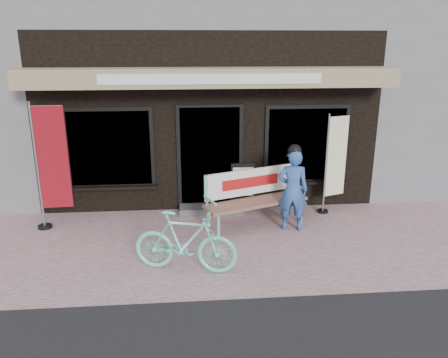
{
  "coord_description": "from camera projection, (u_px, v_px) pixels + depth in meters",
  "views": [
    {
      "loc": [
        -0.46,
        -6.68,
        3.35
      ],
      "look_at": [
        0.18,
        0.7,
        1.05
      ],
      "focal_mm": 35.0,
      "sensor_mm": 36.0,
      "label": 1
    }
  ],
  "objects": [
    {
      "name": "nobori_red",
      "position": [
        51.0,
        165.0,
        7.97
      ],
      "size": [
        0.7,
        0.28,
        2.39
      ],
      "rotation": [
        0.0,
        0.0,
        0.06
      ],
      "color": "gray",
      "rests_on": "ground"
    },
    {
      "name": "bicycle",
      "position": [
        185.0,
        242.0,
        6.6
      ],
      "size": [
        1.68,
        0.86,
        0.97
      ],
      "primitive_type": "imported",
      "rotation": [
        0.0,
        0.0,
        1.31
      ],
      "color": "#74E2CD",
      "rests_on": "ground"
    },
    {
      "name": "menu_stand",
      "position": [
        243.0,
        185.0,
        9.13
      ],
      "size": [
        0.5,
        0.12,
        1.0
      ],
      "rotation": [
        0.0,
        0.0,
        -0.02
      ],
      "color": "black",
      "rests_on": "ground"
    },
    {
      "name": "nobori_cream",
      "position": [
        334.0,
        162.0,
        8.84
      ],
      "size": [
        0.61,
        0.32,
        2.06
      ],
      "rotation": [
        0.0,
        0.0,
        0.35
      ],
      "color": "gray",
      "rests_on": "ground"
    },
    {
      "name": "storefront",
      "position": [
        203.0,
        58.0,
        11.23
      ],
      "size": [
        7.0,
        6.77,
        6.0
      ],
      "color": "black",
      "rests_on": "ground"
    },
    {
      "name": "bench",
      "position": [
        253.0,
        194.0,
        8.25
      ],
      "size": [
        2.05,
        1.19,
        1.09
      ],
      "rotation": [
        0.0,
        0.0,
        0.37
      ],
      "color": "#74E2CD",
      "rests_on": "ground"
    },
    {
      "name": "person",
      "position": [
        293.0,
        188.0,
        8.02
      ],
      "size": [
        0.63,
        0.48,
        1.64
      ],
      "rotation": [
        0.0,
        0.0,
        -0.2
      ],
      "color": "#2D559E",
      "rests_on": "ground"
    },
    {
      "name": "ground",
      "position": [
        217.0,
        251.0,
        7.39
      ],
      "size": [
        70.0,
        70.0,
        0.0
      ],
      "primitive_type": "plane",
      "color": "#C4959E",
      "rests_on": "ground"
    }
  ]
}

